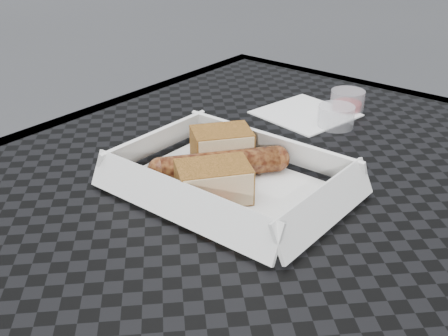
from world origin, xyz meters
TOP-DOWN VIEW (x-y plane):
  - patio_table at (0.00, 0.00)m, footprint 0.80×0.80m
  - food_tray at (-0.08, -0.05)m, footprint 0.22×0.15m
  - bratwurst at (-0.10, -0.04)m, footprint 0.11×0.14m
  - bread_near at (-0.12, -0.01)m, footprint 0.08×0.08m
  - bread_far at (-0.07, -0.08)m, footprint 0.09×0.09m
  - veg_garnish at (-0.03, -0.10)m, footprint 0.03×0.03m
  - napkin at (-0.13, 0.20)m, footprint 0.14×0.14m
  - condiment_cup_sauce at (-0.09, 0.25)m, footprint 0.05×0.05m
  - condiment_cup_empty at (-0.07, 0.18)m, footprint 0.05×0.05m

SIDE VIEW (x-z plane):
  - patio_table at x=0.00m, z-range 0.30..1.04m
  - napkin at x=-0.13m, z-range 0.74..0.75m
  - food_tray at x=-0.08m, z-range 0.74..0.75m
  - veg_garnish at x=-0.03m, z-range 0.75..0.75m
  - condiment_cup_sauce at x=-0.09m, z-range 0.74..0.78m
  - condiment_cup_empty at x=-0.07m, z-range 0.74..0.78m
  - bratwurst at x=-0.10m, z-range 0.75..0.78m
  - bread_far at x=-0.07m, z-range 0.75..0.79m
  - bread_near at x=-0.12m, z-range 0.75..0.79m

